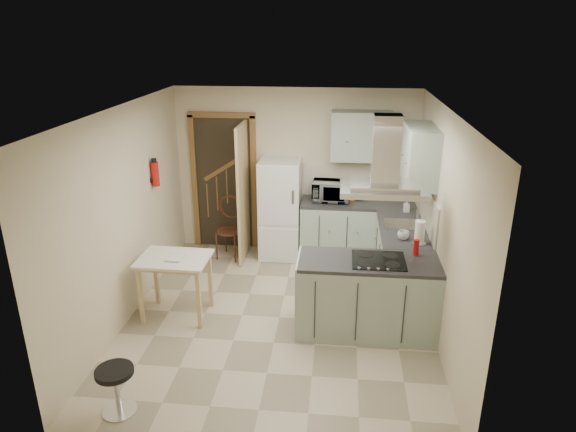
# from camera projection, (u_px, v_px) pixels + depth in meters

# --- Properties ---
(floor) EXTENTS (4.20, 4.20, 0.00)m
(floor) POSITION_uv_depth(u_px,v_px,m) (279.00, 317.00, 6.23)
(floor) COLOR #C1B396
(floor) RESTS_ON ground
(ceiling) EXTENTS (4.20, 4.20, 0.00)m
(ceiling) POSITION_uv_depth(u_px,v_px,m) (278.00, 110.00, 5.35)
(ceiling) COLOR silver
(ceiling) RESTS_ON back_wall
(back_wall) EXTENTS (3.60, 0.00, 3.60)m
(back_wall) POSITION_uv_depth(u_px,v_px,m) (295.00, 172.00, 7.75)
(back_wall) COLOR beige
(back_wall) RESTS_ON floor
(left_wall) EXTENTS (0.00, 4.20, 4.20)m
(left_wall) POSITION_uv_depth(u_px,v_px,m) (125.00, 216.00, 5.97)
(left_wall) COLOR beige
(left_wall) RESTS_ON floor
(right_wall) EXTENTS (0.00, 4.20, 4.20)m
(right_wall) POSITION_uv_depth(u_px,v_px,m) (442.00, 227.00, 5.62)
(right_wall) COLOR beige
(right_wall) RESTS_ON floor
(doorway) EXTENTS (1.10, 0.12, 2.10)m
(doorway) POSITION_uv_depth(u_px,v_px,m) (224.00, 183.00, 7.90)
(doorway) COLOR brown
(doorway) RESTS_ON floor
(fridge) EXTENTS (0.60, 0.60, 1.50)m
(fridge) POSITION_uv_depth(u_px,v_px,m) (280.00, 209.00, 7.66)
(fridge) COLOR white
(fridge) RESTS_ON floor
(counter_back) EXTENTS (1.08, 0.60, 0.90)m
(counter_back) POSITION_uv_depth(u_px,v_px,m) (337.00, 230.00, 7.68)
(counter_back) COLOR #9EB2A0
(counter_back) RESTS_ON floor
(counter_right) EXTENTS (0.60, 1.95, 0.90)m
(counter_right) POSITION_uv_depth(u_px,v_px,m) (398.00, 251.00, 6.97)
(counter_right) COLOR #9EB2A0
(counter_right) RESTS_ON floor
(splashback) EXTENTS (1.68, 0.02, 0.50)m
(splashback) POSITION_uv_depth(u_px,v_px,m) (359.00, 180.00, 7.68)
(splashback) COLOR beige
(splashback) RESTS_ON counter_back
(wall_cabinet_back) EXTENTS (0.85, 0.35, 0.70)m
(wall_cabinet_back) POSITION_uv_depth(u_px,v_px,m) (361.00, 136.00, 7.28)
(wall_cabinet_back) COLOR #9EB2A0
(wall_cabinet_back) RESTS_ON back_wall
(wall_cabinet_right) EXTENTS (0.35, 0.90, 0.70)m
(wall_cabinet_right) POSITION_uv_depth(u_px,v_px,m) (420.00, 155.00, 6.22)
(wall_cabinet_right) COLOR #9EB2A0
(wall_cabinet_right) RESTS_ON right_wall
(peninsula) EXTENTS (1.55, 0.65, 0.90)m
(peninsula) POSITION_uv_depth(u_px,v_px,m) (367.00, 296.00, 5.80)
(peninsula) COLOR #9EB2A0
(peninsula) RESTS_ON floor
(hob) EXTENTS (0.58, 0.50, 0.01)m
(hob) POSITION_uv_depth(u_px,v_px,m) (379.00, 260.00, 5.64)
(hob) COLOR black
(hob) RESTS_ON peninsula
(extractor_hood) EXTENTS (0.90, 0.55, 0.10)m
(extractor_hood) POSITION_uv_depth(u_px,v_px,m) (383.00, 190.00, 5.35)
(extractor_hood) COLOR silver
(extractor_hood) RESTS_ON ceiling
(sink) EXTENTS (0.45, 0.40, 0.01)m
(sink) POSITION_uv_depth(u_px,v_px,m) (402.00, 224.00, 6.65)
(sink) COLOR silver
(sink) RESTS_ON counter_right
(fire_extinguisher) EXTENTS (0.10, 0.10, 0.32)m
(fire_extinguisher) POSITION_uv_depth(u_px,v_px,m) (155.00, 174.00, 6.71)
(fire_extinguisher) COLOR #B2140F
(fire_extinguisher) RESTS_ON left_wall
(drop_leaf_table) EXTENTS (0.83, 0.63, 0.77)m
(drop_leaf_table) POSITION_uv_depth(u_px,v_px,m) (176.00, 287.00, 6.16)
(drop_leaf_table) COLOR tan
(drop_leaf_table) RESTS_ON floor
(bentwood_chair) EXTENTS (0.46, 0.46, 0.86)m
(bentwood_chair) POSITION_uv_depth(u_px,v_px,m) (230.00, 231.00, 7.70)
(bentwood_chair) COLOR #472717
(bentwood_chair) RESTS_ON floor
(stool) EXTENTS (0.37, 0.37, 0.46)m
(stool) POSITION_uv_depth(u_px,v_px,m) (117.00, 390.00, 4.64)
(stool) COLOR black
(stool) RESTS_ON floor
(microwave) EXTENTS (0.55, 0.38, 0.29)m
(microwave) POSITION_uv_depth(u_px,v_px,m) (331.00, 191.00, 7.51)
(microwave) COLOR black
(microwave) RESTS_ON counter_back
(kettle) EXTENTS (0.20, 0.20, 0.22)m
(kettle) POSITION_uv_depth(u_px,v_px,m) (359.00, 192.00, 7.57)
(kettle) COLOR white
(kettle) RESTS_ON counter_back
(cereal_box) EXTENTS (0.13, 0.20, 0.28)m
(cereal_box) POSITION_uv_depth(u_px,v_px,m) (351.00, 190.00, 7.57)
(cereal_box) COLOR orange
(cereal_box) RESTS_ON counter_back
(soap_bottle) EXTENTS (0.08, 0.08, 0.17)m
(soap_bottle) POSITION_uv_depth(u_px,v_px,m) (407.00, 206.00, 7.09)
(soap_bottle) COLOR #ABABB7
(soap_bottle) RESTS_ON counter_right
(paper_towel) EXTENTS (0.15, 0.15, 0.30)m
(paper_towel) POSITION_uv_depth(u_px,v_px,m) (420.00, 232.00, 6.03)
(paper_towel) COLOR white
(paper_towel) RESTS_ON counter_right
(cup) EXTENTS (0.17, 0.17, 0.11)m
(cup) POSITION_uv_depth(u_px,v_px,m) (403.00, 235.00, 6.18)
(cup) COLOR white
(cup) RESTS_ON counter_right
(red_bottle) EXTENTS (0.07, 0.07, 0.18)m
(red_bottle) POSITION_uv_depth(u_px,v_px,m) (416.00, 247.00, 5.75)
(red_bottle) COLOR red
(red_bottle) RESTS_ON peninsula
(book) EXTENTS (0.20, 0.26, 0.11)m
(book) POSITION_uv_depth(u_px,v_px,m) (168.00, 253.00, 6.00)
(book) COLOR #A14F35
(book) RESTS_ON drop_leaf_table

